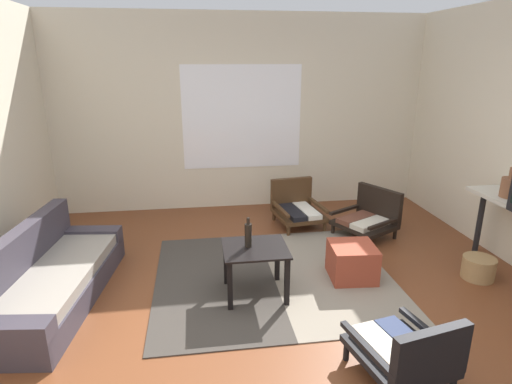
{
  "coord_description": "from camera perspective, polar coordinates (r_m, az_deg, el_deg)",
  "views": [
    {
      "loc": [
        -0.66,
        -2.92,
        2.09
      ],
      "look_at": [
        -0.08,
        1.1,
        0.8
      ],
      "focal_mm": 29.58,
      "sensor_mm": 36.0,
      "label": 1
    }
  ],
  "objects": [
    {
      "name": "ground_plane",
      "position": [
        3.66,
        3.87,
        -17.39
      ],
      "size": [
        7.8,
        7.8,
        0.0
      ],
      "primitive_type": "plane",
      "color": "brown"
    },
    {
      "name": "far_wall_with_window",
      "position": [
        6.07,
        -1.96,
        10.53
      ],
      "size": [
        5.6,
        0.13,
        2.7
      ],
      "color": "beige",
      "rests_on": "ground"
    },
    {
      "name": "coffee_table",
      "position": [
        3.86,
        -0.12,
        -8.87
      ],
      "size": [
        0.58,
        0.53,
        0.48
      ],
      "color": "black",
      "rests_on": "ground"
    },
    {
      "name": "ottoman_orange",
      "position": [
        4.33,
        12.86,
        -9.2
      ],
      "size": [
        0.47,
        0.47,
        0.35
      ],
      "primitive_type": "cube",
      "rotation": [
        0.0,
        0.0,
        -0.08
      ],
      "color": "#993D28",
      "rests_on": "ground"
    },
    {
      "name": "wicker_basket",
      "position": [
        4.79,
        27.87,
        -9.06
      ],
      "size": [
        0.31,
        0.31,
        0.22
      ],
      "primitive_type": "cylinder",
      "color": "#9E7A4C",
      "rests_on": "ground"
    },
    {
      "name": "glass_bottle",
      "position": [
        3.78,
        -1.06,
        -5.79
      ],
      "size": [
        0.07,
        0.07,
        0.28
      ],
      "color": "black",
      "rests_on": "coffee_table"
    },
    {
      "name": "area_rug",
      "position": [
        4.31,
        2.37,
        -11.42
      ],
      "size": [
        2.33,
        2.1,
        0.01
      ],
      "color": "#38332D",
      "rests_on": "ground"
    },
    {
      "name": "couch",
      "position": [
        4.26,
        -26.24,
        -10.59
      ],
      "size": [
        0.92,
        1.94,
        0.67
      ],
      "color": "#38333D",
      "rests_on": "ground"
    },
    {
      "name": "armchair_corner",
      "position": [
        5.37,
        15.04,
        -3.17
      ],
      "size": [
        0.81,
        0.84,
        0.58
      ],
      "color": "black",
      "rests_on": "ground"
    },
    {
      "name": "clay_vase",
      "position": [
        4.8,
        31.23,
        0.63
      ],
      "size": [
        0.19,
        0.19,
        0.3
      ],
      "color": "brown",
      "rests_on": "console_shelf"
    },
    {
      "name": "armchair_striped_foreground",
      "position": [
        3.12,
        19.74,
        -19.76
      ],
      "size": [
        0.66,
        0.72,
        0.55
      ],
      "color": "black",
      "rests_on": "ground"
    },
    {
      "name": "armchair_by_window",
      "position": [
        5.57,
        5.5,
        -1.94
      ],
      "size": [
        0.66,
        0.72,
        0.57
      ],
      "color": "#472D19",
      "rests_on": "ground"
    }
  ]
}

